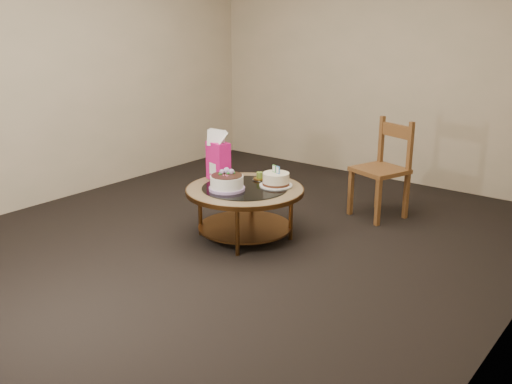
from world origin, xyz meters
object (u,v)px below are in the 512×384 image
Objects in this scene: dining_chair at (383,168)px; gift_bag at (218,156)px; coffee_table at (245,196)px; decorated_cake at (227,183)px; cream_cake at (276,180)px.

gift_bag is at bearing -111.02° from dining_chair.
coffee_table is at bearing -99.79° from dining_chair.
decorated_cake is (-0.07, -0.15, 0.14)m from coffee_table.
decorated_cake is 0.69× the size of gift_bag.
decorated_cake is at bearing -116.25° from coffee_table.
cream_cake is at bearing 32.43° from gift_bag.
dining_chair reaches higher than gift_bag.
coffee_table is 0.45m from gift_bag.
cream_cake reaches higher than coffee_table.
dining_chair reaches higher than cream_cake.
dining_chair is (0.68, 1.25, 0.10)m from coffee_table.
decorated_cake is at bearing -20.98° from gift_bag.
decorated_cake is 1.07× the size of cream_cake.
gift_bag is (-0.26, 0.19, 0.16)m from decorated_cake.
gift_bag is (-0.52, -0.16, 0.16)m from cream_cake.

